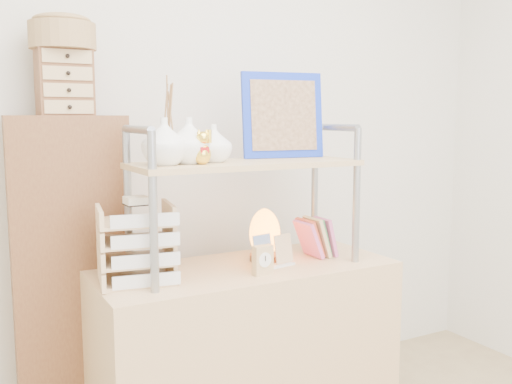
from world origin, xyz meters
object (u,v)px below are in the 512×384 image
cabinet (72,282)px  letter_tray (137,248)px  salt_lamp (264,234)px  desk (246,356)px

cabinet → letter_tray: size_ratio=4.32×
cabinet → letter_tray: cabinet is taller
letter_tray → salt_lamp: letter_tray is taller
salt_lamp → letter_tray: bearing=-175.1°
desk → cabinet: cabinet is taller
desk → cabinet: 0.77m
salt_lamp → cabinet: bearing=155.9°
cabinet → desk: bearing=-27.9°
cabinet → salt_lamp: bearing=-20.6°
letter_tray → salt_lamp: bearing=4.9°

